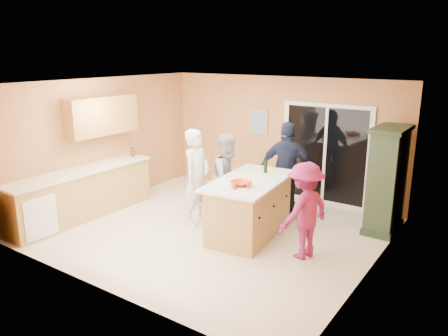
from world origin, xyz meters
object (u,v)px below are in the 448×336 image
Objects in this scene: green_hutch at (387,181)px; kitchen_island at (250,209)px; woman_grey at (229,177)px; woman_magenta at (305,211)px; woman_navy at (287,170)px; woman_white at (197,178)px.

kitchen_island is at bearing -140.16° from green_hutch.
woman_grey is 1.92m from woman_magenta.
woman_navy reaches higher than woman_grey.
woman_grey is (0.36, 0.50, -0.06)m from woman_white.
woman_white is 1.07× the size of woman_grey.
green_hutch is 1.78m from woman_navy.
woman_grey reaches higher than woman_magenta.
woman_white is (-1.06, -0.11, 0.42)m from kitchen_island.
woman_magenta is at bearing -96.68° from woman_white.
woman_white is at bearing 179.72° from kitchen_island.
green_hutch is at bearing -51.83° from woman_grey.
woman_navy is 1.74m from woman_magenta.
green_hutch is 1.05× the size of woman_white.
woman_navy is at bearing -127.15° from woman_magenta.
kitchen_island is 2.46m from green_hutch.
kitchen_island is at bearing 63.55° from woman_navy.
woman_magenta is (1.00, -1.41, -0.17)m from woman_navy.
woman_grey is 1.10× the size of woman_magenta.
woman_grey is 0.90× the size of woman_navy.
woman_grey is (-0.69, 0.39, 0.36)m from kitchen_island.
woman_white is 1.74m from woman_navy.
woman_grey is 1.13m from woman_navy.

